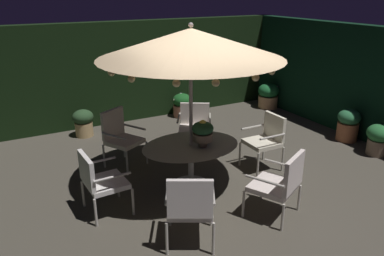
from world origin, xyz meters
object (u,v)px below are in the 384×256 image
(patio_umbrella, at_px, (191,44))
(potted_plant_back_center, at_px, (379,138))
(patio_dining_table, at_px, (191,153))
(potted_plant_right_far, at_px, (182,105))
(patio_chair_east, at_px, (190,204))
(potted_plant_right_near, at_px, (348,124))
(patio_chair_southeast, at_px, (281,182))
(centerpiece_planter, at_px, (203,131))
(potted_plant_front_corner, at_px, (268,95))
(patio_chair_southwest, at_px, (194,124))
(patio_chair_northeast, at_px, (99,179))
(potted_plant_back_left, at_px, (83,122))
(patio_chair_north, at_px, (120,135))
(patio_chair_south, at_px, (267,137))

(patio_umbrella, height_order, potted_plant_back_center, patio_umbrella)
(patio_dining_table, distance_m, potted_plant_right_far, 3.55)
(patio_chair_east, xyz_separation_m, potted_plant_right_near, (4.53, 1.48, -0.23))
(potted_plant_right_far, bearing_deg, patio_chair_southeast, -100.16)
(patio_umbrella, distance_m, centerpiece_planter, 1.32)
(patio_dining_table, distance_m, patio_chair_southeast, 1.50)
(potted_plant_front_corner, xyz_separation_m, potted_plant_back_center, (-0.10, -3.41, -0.01))
(patio_chair_southwest, bearing_deg, potted_plant_front_corner, 26.16)
(patio_umbrella, distance_m, potted_plant_back_center, 4.26)
(patio_dining_table, xyz_separation_m, patio_chair_northeast, (-1.48, -0.08, -0.04))
(potted_plant_right_near, xyz_separation_m, potted_plant_back_left, (-4.79, 2.87, -0.03))
(patio_dining_table, distance_m, patio_umbrella, 1.70)
(potted_plant_front_corner, height_order, potted_plant_right_near, potted_plant_right_near)
(patio_chair_southwest, relative_size, potted_plant_right_far, 1.54)
(centerpiece_planter, relative_size, patio_chair_southwest, 0.48)
(patio_chair_east, distance_m, potted_plant_front_corner, 6.14)
(potted_plant_right_far, relative_size, potted_plant_back_center, 0.96)
(potted_plant_front_corner, xyz_separation_m, potted_plant_right_near, (-0.03, -2.62, 0.01))
(potted_plant_back_center, bearing_deg, potted_plant_right_far, 120.43)
(centerpiece_planter, height_order, patio_chair_northeast, centerpiece_planter)
(patio_umbrella, xyz_separation_m, patio_chair_north, (-0.72, 1.31, -1.70))
(patio_chair_southwest, bearing_deg, potted_plant_back_center, -32.53)
(patio_chair_east, xyz_separation_m, potted_plant_back_center, (4.46, 0.69, -0.24))
(patio_chair_southeast, bearing_deg, patio_umbrella, 116.53)
(patio_dining_table, bearing_deg, potted_plant_right_far, 65.21)
(potted_plant_right_far, bearing_deg, potted_plant_back_left, -175.99)
(patio_umbrella, distance_m, patio_chair_northeast, 2.29)
(patio_chair_north, height_order, potted_plant_back_center, patio_chair_north)
(patio_chair_southeast, xyz_separation_m, potted_plant_front_corner, (3.17, 4.13, -0.20))
(patio_chair_east, bearing_deg, patio_chair_south, 30.34)
(patio_dining_table, xyz_separation_m, patio_umbrella, (-0.00, -0.00, 1.70))
(patio_chair_north, height_order, patio_chair_south, patio_chair_north)
(potted_plant_back_left, bearing_deg, patio_umbrella, -72.16)
(patio_chair_southeast, bearing_deg, patio_dining_table, 116.53)
(patio_chair_south, distance_m, potted_plant_front_corner, 3.68)
(patio_chair_north, bearing_deg, patio_umbrella, -61.02)
(patio_umbrella, bearing_deg, patio_chair_northeast, -177.06)
(patio_chair_north, xyz_separation_m, potted_plant_right_far, (2.21, 1.91, -0.28))
(patio_chair_north, bearing_deg, potted_plant_back_left, 98.35)
(centerpiece_planter, height_order, patio_chair_east, centerpiece_planter)
(patio_umbrella, relative_size, patio_chair_south, 2.80)
(centerpiece_planter, xyz_separation_m, potted_plant_back_left, (-1.10, 3.19, -0.65))
(patio_umbrella, xyz_separation_m, patio_chair_east, (-0.72, -1.31, -1.70))
(patio_chair_southeast, xyz_separation_m, patio_chair_south, (0.82, 1.32, 0.03))
(potted_plant_back_left, bearing_deg, patio_chair_south, -51.21)
(patio_chair_east, bearing_deg, patio_chair_southeast, -1.09)
(patio_chair_east, relative_size, patio_chair_southeast, 1.04)
(patio_dining_table, xyz_separation_m, patio_chair_southeast, (0.67, -1.34, -0.03))
(centerpiece_planter, relative_size, patio_chair_southeast, 0.45)
(patio_chair_southeast, xyz_separation_m, patio_chair_southwest, (0.10, 2.62, -0.01))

